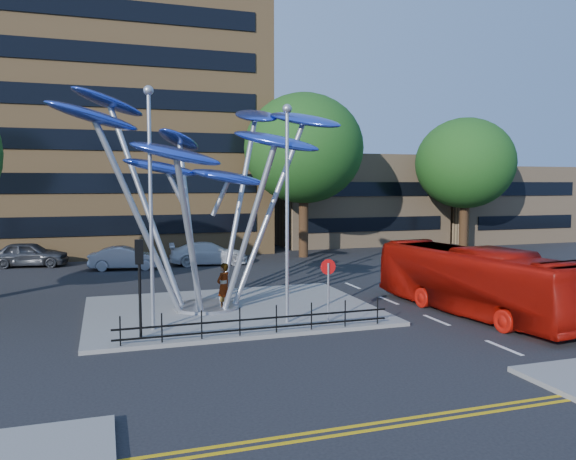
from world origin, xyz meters
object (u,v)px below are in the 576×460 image
object	(u,v)px
tree_right	(304,149)
pedestrian	(224,286)
red_bus	(474,281)
parked_car_right	(209,253)
leaf_sculpture	(203,151)
no_entry_sign_island	(328,279)
parked_car_mid	(125,258)
street_lamp_right	(287,194)
traffic_light_island	(139,267)
tree_far	(465,163)
street_lamp_left	(150,187)
parked_car_left	(29,254)

from	to	relation	value
tree_right	pedestrian	xyz separation A→B (m)	(-9.35, -15.95, -6.90)
red_bus	parked_car_right	size ratio (longest dim) A/B	1.96
leaf_sculpture	pedestrian	bearing A→B (deg)	-41.03
no_entry_sign_island	parked_car_mid	distance (m)	18.59
tree_right	parked_car_right	size ratio (longest dim) A/B	2.31
parked_car_right	red_bus	bearing A→B (deg)	-150.90
red_bus	street_lamp_right	bearing A→B (deg)	168.54
leaf_sculpture	traffic_light_island	bearing A→B (deg)	-125.04
tree_right	tree_far	xyz separation A→B (m)	(14.00, 0.00, -0.93)
tree_far	red_bus	xyz separation A→B (m)	(-13.50, -19.64, -5.67)
tree_right	red_bus	size ratio (longest dim) A/B	1.18
traffic_light_island	no_entry_sign_island	size ratio (longest dim) A/B	1.40
street_lamp_left	parked_car_right	distance (m)	18.10
tree_right	parked_car_right	xyz separation A→B (m)	(-7.44, -1.74, -7.27)
tree_right	no_entry_sign_island	xyz separation A→B (m)	(-6.00, -19.48, -6.22)
street_lamp_left	street_lamp_right	world-z (taller)	street_lamp_left
tree_right	street_lamp_left	distance (m)	22.49
leaf_sculpture	street_lamp_right	xyz separation A→B (m)	(2.57, -3.68, -1.78)
traffic_light_island	no_entry_sign_island	world-z (taller)	traffic_light_island
no_entry_sign_island	parked_car_left	distance (m)	24.21
street_lamp_left	tree_right	bearing A→B (deg)	55.95
parked_car_mid	parked_car_right	bearing A→B (deg)	-76.75
street_lamp_left	street_lamp_right	distance (m)	5.03
tree_far	street_lamp_left	distance (m)	32.37
parked_car_left	parked_car_right	distance (m)	11.75
street_lamp_right	no_entry_sign_island	bearing A→B (deg)	-17.87
tree_far	tree_right	bearing A→B (deg)	-180.00
tree_far	leaf_sculpture	world-z (taller)	tree_far
no_entry_sign_island	street_lamp_left	bearing A→B (deg)	171.39
leaf_sculpture	red_bus	size ratio (longest dim) A/B	1.24
leaf_sculpture	tree_right	bearing A→B (deg)	56.69
parked_car_mid	parked_car_right	distance (m)	5.47
tree_far	red_bus	bearing A→B (deg)	-124.50
tree_right	red_bus	xyz separation A→B (m)	(0.50, -19.64, -6.61)
street_lamp_left	parked_car_right	world-z (taller)	street_lamp_left
parked_car_left	leaf_sculpture	bearing A→B (deg)	-141.82
parked_car_left	pedestrian	bearing A→B (deg)	-140.82
tree_far	parked_car_left	distance (m)	33.47
traffic_light_island	red_bus	xyz separation A→B (m)	(13.50, -0.14, -1.18)
tree_right	street_lamp_left	world-z (taller)	tree_right
pedestrian	parked_car_mid	world-z (taller)	pedestrian
tree_right	street_lamp_left	xyz separation A→B (m)	(-12.50, -18.50, -2.68)
traffic_light_island	parked_car_left	xyz separation A→B (m)	(-5.87, 20.50, -1.79)
tree_right	pedestrian	distance (m)	19.73
red_bus	parked_car_right	bearing A→B (deg)	107.06
pedestrian	parked_car_mid	bearing A→B (deg)	-113.26
tree_far	parked_car_left	xyz separation A→B (m)	(-32.87, 1.00, -6.28)
traffic_light_island	parked_car_left	world-z (taller)	traffic_light_island
street_lamp_left	red_bus	world-z (taller)	street_lamp_left
tree_right	red_bus	distance (m)	20.73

